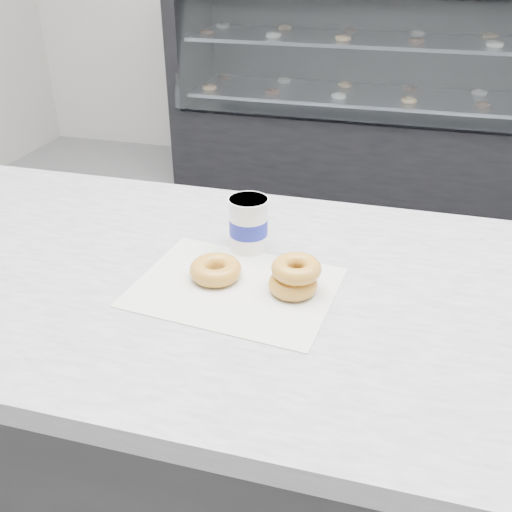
{
  "coord_description": "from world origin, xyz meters",
  "views": [
    {
      "loc": [
        0.21,
        -1.43,
        1.44
      ],
      "look_at": [
        -0.02,
        -0.58,
        0.94
      ],
      "focal_mm": 40.0,
      "sensor_mm": 36.0,
      "label": 1
    }
  ],
  "objects_px": {
    "counter": "(261,457)",
    "donut_stack": "(295,276)",
    "coffee_cup": "(248,224)",
    "display_case": "(374,110)",
    "donut_single": "(216,270)"
  },
  "relations": [
    {
      "from": "display_case",
      "to": "donut_single",
      "type": "height_order",
      "value": "display_case"
    },
    {
      "from": "counter",
      "to": "coffee_cup",
      "type": "height_order",
      "value": "coffee_cup"
    },
    {
      "from": "display_case",
      "to": "coffee_cup",
      "type": "height_order",
      "value": "display_case"
    },
    {
      "from": "display_case",
      "to": "donut_single",
      "type": "bearing_deg",
      "value": -91.73
    },
    {
      "from": "counter",
      "to": "display_case",
      "type": "height_order",
      "value": "display_case"
    },
    {
      "from": "counter",
      "to": "coffee_cup",
      "type": "xyz_separation_m",
      "value": [
        -0.06,
        0.11,
        0.5
      ]
    },
    {
      "from": "counter",
      "to": "display_case",
      "type": "relative_size",
      "value": 1.28
    },
    {
      "from": "display_case",
      "to": "coffee_cup",
      "type": "xyz_separation_m",
      "value": [
        -0.06,
        -2.61,
        0.46
      ]
    },
    {
      "from": "counter",
      "to": "donut_stack",
      "type": "xyz_separation_m",
      "value": [
        0.06,
        -0.02,
        0.48
      ]
    },
    {
      "from": "counter",
      "to": "coffee_cup",
      "type": "distance_m",
      "value": 0.52
    },
    {
      "from": "donut_stack",
      "to": "coffee_cup",
      "type": "distance_m",
      "value": 0.18
    },
    {
      "from": "counter",
      "to": "donut_single",
      "type": "height_order",
      "value": "donut_single"
    },
    {
      "from": "donut_stack",
      "to": "display_case",
      "type": "bearing_deg",
      "value": 91.28
    },
    {
      "from": "coffee_cup",
      "to": "counter",
      "type": "bearing_deg",
      "value": -42.65
    },
    {
      "from": "display_case",
      "to": "donut_single",
      "type": "relative_size",
      "value": 25.66
    }
  ]
}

